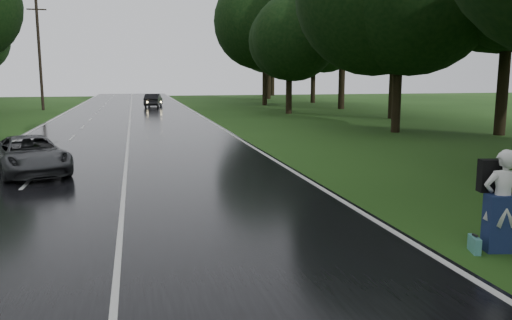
{
  "coord_description": "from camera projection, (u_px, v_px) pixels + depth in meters",
  "views": [
    {
      "loc": [
        0.41,
        -9.27,
        3.4
      ],
      "look_at": [
        3.62,
        4.21,
        1.1
      ],
      "focal_mm": 35.71,
      "sensor_mm": 36.0,
      "label": 1
    }
  ],
  "objects": [
    {
      "name": "utility_pole_far",
      "position": [
        43.0,
        110.0,
        50.78
      ],
      "size": [
        1.8,
        0.28,
        10.81
      ],
      "primitive_type": null,
      "color": "black",
      "rests_on": "ground"
    },
    {
      "name": "hitchhiker",
      "position": [
        501.0,
        204.0,
        9.86
      ],
      "size": [
        0.82,
        0.77,
        2.02
      ],
      "color": "silver",
      "rests_on": "ground"
    },
    {
      "name": "suitcase",
      "position": [
        474.0,
        245.0,
        9.9
      ],
      "size": [
        0.26,
        0.46,
        0.31
      ],
      "primitive_type": "cube",
      "rotation": [
        0.0,
        0.0,
        5.97
      ],
      "color": "teal",
      "rests_on": "ground"
    },
    {
      "name": "far_car",
      "position": [
        153.0,
        100.0,
        55.53
      ],
      "size": [
        2.2,
        4.5,
        1.42
      ],
      "primitive_type": "imported",
      "rotation": [
        0.0,
        0.0,
        2.97
      ],
      "color": "black",
      "rests_on": "road"
    },
    {
      "name": "tree_right_e",
      "position": [
        289.0,
        114.0,
        46.04
      ],
      "size": [
        7.36,
        7.36,
        11.5
      ],
      "primitive_type": null,
      "color": "black",
      "rests_on": "ground"
    },
    {
      "name": "road",
      "position": [
        128.0,
        137.0,
        28.55
      ],
      "size": [
        12.0,
        140.0,
        0.04
      ],
      "primitive_type": "cube",
      "color": "black",
      "rests_on": "ground"
    },
    {
      "name": "lane_center",
      "position": [
        128.0,
        136.0,
        28.55
      ],
      "size": [
        0.12,
        140.0,
        0.01
      ],
      "primitive_type": "cube",
      "color": "silver",
      "rests_on": "road"
    },
    {
      "name": "tree_right_d",
      "position": [
        395.0,
        132.0,
        30.93
      ],
      "size": [
        8.8,
        8.8,
        13.75
      ],
      "primitive_type": null,
      "color": "black",
      "rests_on": "ground"
    },
    {
      "name": "tree_right_f",
      "position": [
        265.0,
        105.0,
        59.11
      ],
      "size": [
        10.34,
        10.34,
        16.16
      ],
      "primitive_type": null,
      "color": "black",
      "rests_on": "ground"
    },
    {
      "name": "ground",
      "position": [
        118.0,
        263.0,
        9.36
      ],
      "size": [
        160.0,
        160.0,
        0.0
      ],
      "primitive_type": "plane",
      "color": "#234A16",
      "rests_on": "ground"
    },
    {
      "name": "grey_car",
      "position": [
        30.0,
        155.0,
        17.69
      ],
      "size": [
        3.58,
        5.1,
        1.29
      ],
      "primitive_type": "imported",
      "rotation": [
        0.0,
        0.0,
        0.34
      ],
      "color": "#424346",
      "rests_on": "road"
    }
  ]
}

